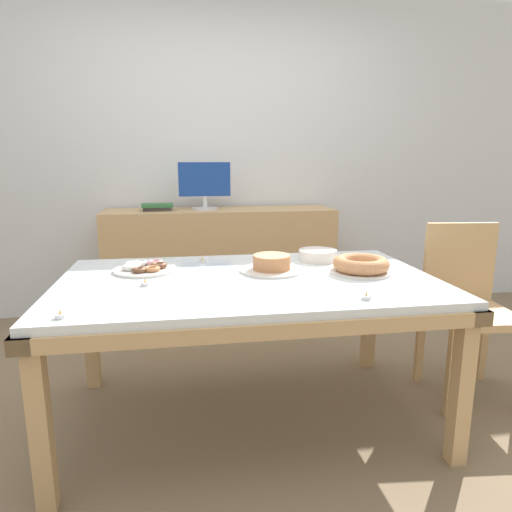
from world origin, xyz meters
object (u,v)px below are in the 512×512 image
book_stack (157,207)px  cake_chocolate_round (272,265)px  tealight_near_cakes (366,297)px  chair (466,301)px  tealight_right_edge (60,316)px  pastry_platter (145,268)px  tealight_centre (202,261)px  cake_golden_bundt (361,265)px  computer_monitor (205,185)px  plate_stack (318,255)px  tealight_near_front (145,284)px

book_stack → cake_chocolate_round: (0.62, -1.43, -0.15)m
book_stack → tealight_near_cakes: 2.15m
chair → tealight_right_edge: bearing=-164.3°
pastry_platter → chair: bearing=-3.8°
tealight_centre → book_stack: bearing=103.5°
chair → tealight_centre: size_ratio=23.50×
tealight_near_cakes → tealight_right_edge: same height
cake_chocolate_round → tealight_right_edge: size_ratio=7.87×
cake_golden_bundt → tealight_right_edge: cake_golden_bundt is taller
tealight_right_edge → tealight_centre: same height
book_stack → tealight_near_cakes: (0.90, -1.95, -0.18)m
book_stack → tealight_right_edge: (-0.25, -1.98, -0.18)m
chair → computer_monitor: size_ratio=2.22×
chair → plate_stack: chair is taller
plate_stack → tealight_right_edge: 1.39m
cake_golden_bundt → plate_stack: 0.33m
book_stack → cake_golden_bundt: size_ratio=0.82×
tealight_near_front → tealight_right_edge: (-0.26, -0.38, 0.00)m
computer_monitor → cake_chocolate_round: 1.49m
book_stack → tealight_right_edge: 2.01m
tealight_near_front → tealight_right_edge: 0.47m
cake_chocolate_round → cake_golden_bundt: cake_chocolate_round is taller
book_stack → pastry_platter: (-0.01, -1.32, -0.17)m
chair → cake_chocolate_round: (-1.09, 0.00, 0.25)m
pastry_platter → tealight_right_edge: pastry_platter is taller
chair → pastry_platter: chair is taller
book_stack → tealight_right_edge: size_ratio=6.09×
tealight_centre → tealight_near_cakes: bearing=-51.2°
computer_monitor → tealight_right_edge: computer_monitor is taller
chair → cake_golden_bundt: size_ratio=3.15×
book_stack → plate_stack: book_stack is taller
cake_golden_bundt → tealight_near_cakes: size_ratio=7.45×
chair → computer_monitor: bearing=133.1°
computer_monitor → tealight_near_front: 1.67m
book_stack → chair: bearing=-40.0°
computer_monitor → tealight_near_cakes: bearing=-74.7°
tealight_near_front → tealight_centre: same height
cake_chocolate_round → tealight_centre: (-0.33, 0.25, -0.02)m
pastry_platter → tealight_near_front: bearing=-85.7°
book_stack → cake_golden_bundt: (1.04, -1.54, -0.15)m
cake_golden_bundt → computer_monitor: bearing=113.8°
pastry_platter → tealight_near_cakes: pastry_platter is taller
cake_golden_bundt → pastry_platter: (-1.05, 0.22, -0.02)m
tealight_near_cakes → tealight_centre: same height
chair → tealight_near_cakes: size_ratio=23.50×
pastry_platter → tealight_centre: size_ratio=7.80×
cake_golden_bundt → tealight_near_front: (-1.03, -0.06, -0.03)m
plate_stack → tealight_centre: 0.63m
chair → cake_chocolate_round: chair is taller
cake_chocolate_round → tealight_near_cakes: 0.59m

